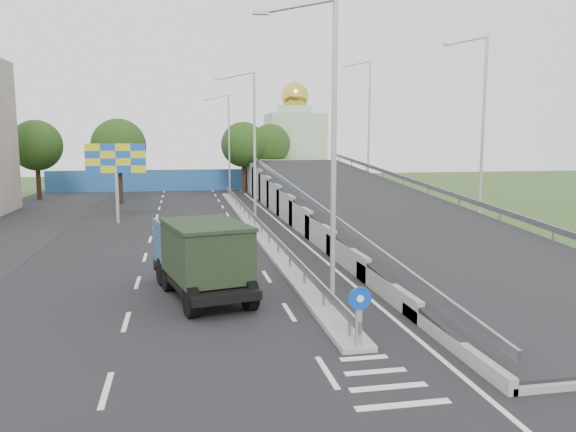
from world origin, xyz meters
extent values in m
plane|color=#2D4C1E|center=(0.00, 0.00, 0.00)|extent=(160.00, 160.00, 0.00)
cube|color=black|center=(-3.00, 20.00, 0.00)|extent=(26.00, 90.00, 0.04)
cube|color=gray|center=(0.00, 24.00, 0.10)|extent=(1.00, 44.00, 0.20)
cube|color=gray|center=(12.30, 24.00, 2.35)|extent=(0.10, 50.00, 0.32)
cube|color=gray|center=(2.80, 24.00, 2.35)|extent=(0.10, 50.00, 0.32)
cube|color=gray|center=(0.00, 24.00, 0.75)|extent=(0.08, 44.00, 0.32)
cylinder|color=gray|center=(0.00, 24.00, 0.50)|extent=(0.09, 0.09, 0.60)
cylinder|color=black|center=(0.00, 2.20, 0.80)|extent=(0.20, 0.20, 1.20)
cylinder|color=#0C3FBF|center=(0.00, 2.12, 1.55)|extent=(0.64, 0.05, 0.64)
cylinder|color=white|center=(0.00, 2.09, 1.55)|extent=(0.20, 0.03, 0.20)
cylinder|color=#B2B5B7|center=(0.30, 6.00, 5.20)|extent=(0.18, 0.18, 10.00)
cylinder|color=#B2B5B7|center=(-0.90, 6.00, 9.95)|extent=(2.57, 0.12, 0.66)
cube|color=#B2B5B7|center=(-2.10, 6.00, 9.70)|extent=(0.50, 0.18, 0.12)
cylinder|color=#B2B5B7|center=(0.30, 26.00, 5.20)|extent=(0.18, 0.18, 10.00)
cylinder|color=#B2B5B7|center=(-0.90, 26.00, 9.95)|extent=(2.57, 0.12, 0.66)
cube|color=#B2B5B7|center=(-2.10, 26.00, 9.70)|extent=(0.50, 0.18, 0.12)
cylinder|color=#B2B5B7|center=(0.30, 46.00, 5.20)|extent=(0.18, 0.18, 10.00)
cylinder|color=#B2B5B7|center=(-0.90, 46.00, 9.95)|extent=(2.57, 0.12, 0.66)
cube|color=#B2B5B7|center=(-2.10, 46.00, 9.70)|extent=(0.50, 0.18, 0.12)
cube|color=#295997|center=(-4.00, 52.00, 1.20)|extent=(30.00, 0.50, 2.40)
cube|color=#B2CCAD|center=(10.00, 60.00, 4.50)|extent=(7.00, 7.00, 9.00)
cylinder|color=#B2CCAD|center=(10.00, 60.00, 9.50)|extent=(4.40, 4.40, 1.00)
sphere|color=gold|center=(10.00, 60.00, 11.20)|extent=(3.60, 3.60, 3.60)
cone|color=gold|center=(10.00, 60.00, 13.20)|extent=(0.30, 0.30, 1.20)
cylinder|color=#B2B5B7|center=(-9.00, 28.00, 2.00)|extent=(0.24, 0.24, 4.00)
cube|color=yellow|center=(-9.00, 28.00, 4.50)|extent=(4.00, 0.20, 2.00)
cylinder|color=black|center=(-10.00, 40.00, 2.00)|extent=(0.44, 0.44, 4.00)
sphere|color=#1E330E|center=(-10.00, 40.00, 5.20)|extent=(4.80, 4.80, 4.80)
cylinder|color=black|center=(2.00, 48.00, 2.00)|extent=(0.44, 0.44, 4.00)
sphere|color=#1E330E|center=(2.00, 48.00, 5.20)|extent=(4.80, 4.80, 4.80)
cylinder|color=black|center=(-18.00, 45.00, 2.00)|extent=(0.44, 0.44, 4.00)
sphere|color=#1E330E|center=(-18.00, 45.00, 5.20)|extent=(4.80, 4.80, 4.80)
cylinder|color=black|center=(6.00, 55.00, 2.00)|extent=(0.44, 0.44, 4.00)
sphere|color=#1E330E|center=(6.00, 55.00, 5.20)|extent=(4.80, 4.80, 4.80)
cylinder|color=black|center=(-5.46, 10.45, 0.56)|extent=(0.60, 1.17, 1.12)
cylinder|color=black|center=(-3.48, 10.92, 0.56)|extent=(0.60, 1.17, 1.12)
cylinder|color=black|center=(-5.25, 9.56, 0.56)|extent=(0.60, 1.17, 1.12)
cylinder|color=black|center=(-3.27, 10.03, 0.56)|extent=(0.60, 1.17, 1.12)
cylinder|color=black|center=(-4.44, 6.10, 0.56)|extent=(0.60, 1.17, 1.12)
cylinder|color=black|center=(-2.46, 6.56, 0.56)|extent=(0.60, 1.17, 1.12)
cube|color=black|center=(-3.98, 8.61, 0.71)|extent=(3.71, 6.67, 0.30)
cube|color=navy|center=(-4.53, 10.93, 1.73)|extent=(2.65, 2.12, 1.73)
cube|color=black|center=(-4.71, 11.70, 2.19)|extent=(1.89, 0.50, 0.71)
cube|color=black|center=(-4.73, 11.77, 0.66)|extent=(2.31, 0.68, 0.51)
cube|color=black|center=(-3.85, 8.01, 1.83)|extent=(3.26, 4.32, 1.83)
cube|color=black|center=(-3.85, 8.01, 2.80)|extent=(3.38, 4.44, 0.12)
camera|label=1|loc=(-4.67, -11.93, 5.82)|focal=35.00mm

